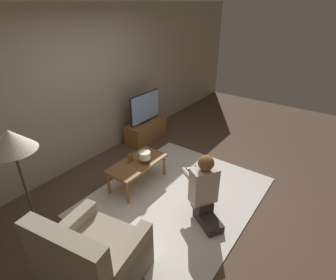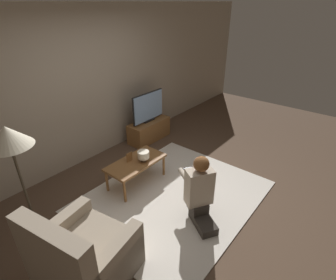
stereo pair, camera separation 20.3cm
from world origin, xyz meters
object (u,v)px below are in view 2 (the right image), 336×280
at_px(coffee_table, 136,164).
at_px(floor_lamp, 9,142).
at_px(armchair, 84,256).
at_px(person_kneeling, 200,189).
at_px(tv, 148,107).
at_px(table_lamp, 143,155).

bearing_deg(coffee_table, floor_lamp, 170.61).
height_order(coffee_table, armchair, armchair).
relative_size(floor_lamp, armchair, 1.49).
bearing_deg(person_kneeling, coffee_table, -59.68).
bearing_deg(coffee_table, armchair, -153.17).
distance_m(armchair, person_kneeling, 1.53).
xyz_separation_m(coffee_table, armchair, (-1.48, -0.75, -0.06)).
distance_m(tv, person_kneeling, 2.45).
distance_m(coffee_table, person_kneeling, 1.19).
relative_size(tv, floor_lamp, 0.55).
distance_m(person_kneeling, table_lamp, 1.10).
bearing_deg(table_lamp, coffee_table, 134.43).
bearing_deg(armchair, floor_lamp, -7.56).
bearing_deg(coffee_table, table_lamp, -45.57).
bearing_deg(coffee_table, person_kneeling, -91.37).
bearing_deg(armchair, coffee_table, -73.00).
xyz_separation_m(coffee_table, person_kneeling, (-0.03, -1.18, 0.11)).
bearing_deg(floor_lamp, coffee_table, -9.39).
bearing_deg(table_lamp, person_kneeling, -95.89).
distance_m(tv, floor_lamp, 2.90).
xyz_separation_m(tv, person_kneeling, (-1.28, -2.07, -0.24)).
bearing_deg(person_kneeling, tv, -89.96).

